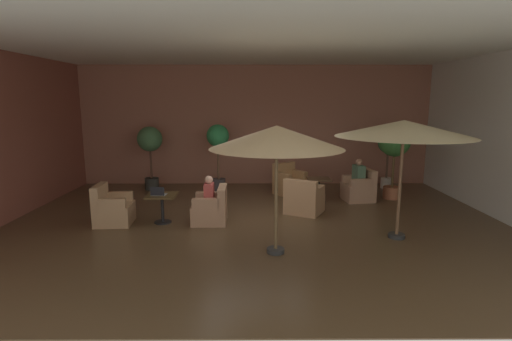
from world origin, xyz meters
The scene contains 20 objects.
ground_plane centered at (0.00, 0.00, -0.01)m, with size 11.24×8.52×0.02m, color brown.
wall_back_brick centered at (0.00, 4.22, 1.89)m, with size 11.24×0.08×3.78m, color #9E624D.
ceiling_slab centered at (0.00, 0.00, 3.81)m, with size 11.24×8.52×0.06m, color silver.
cafe_table_front_left centered at (-2.09, 0.06, 0.48)m, with size 0.64×0.64×0.64m.
armchair_front_left_north centered at (-1.00, 0.07, 0.31)m, with size 0.76×0.76×0.82m.
armchair_front_left_east centered at (-3.18, -0.01, 0.33)m, with size 0.81×0.80×0.89m.
cafe_table_front_right centered at (1.68, 1.81, 0.46)m, with size 0.61×0.61×0.64m.
armchair_front_right_north centered at (0.98, 2.73, 0.33)m, with size 1.05×1.04×0.89m.
armchair_front_right_east centered at (1.16, 0.79, 0.32)m, with size 1.07×1.06×0.86m.
armchair_front_right_south centered at (2.82, 1.98, 0.32)m, with size 0.85×0.83×0.85m.
patio_umbrella_tall_red centered at (0.34, -1.69, 2.07)m, with size 2.33×2.33×2.28m.
patio_umbrella_center_beige centered at (2.80, -0.94, 2.16)m, with size 2.59×2.59×2.33m.
potted_tree_left_corner centered at (-1.10, 2.99, 1.39)m, with size 0.66×0.66×2.01m.
potted_tree_mid_left centered at (-3.17, 3.34, 1.37)m, with size 0.75×0.75×1.92m.
potted_tree_mid_right centered at (4.06, 3.47, 1.24)m, with size 0.62×0.62×1.72m.
potted_tree_right_corner centered at (3.79, 2.19, 1.44)m, with size 0.84×0.84×2.02m.
patron_blue_shirt centered at (-1.04, 0.07, 0.71)m, with size 0.20×0.35×0.64m.
patron_by_window centered at (2.78, 1.98, 0.75)m, with size 0.28×0.42×0.69m.
iced_drink_cup centered at (-2.09, 0.03, 0.70)m, with size 0.08×0.08×0.11m, color white.
open_laptop centered at (-2.15, 0.00, 0.70)m, with size 0.33×0.25×0.20m.
Camera 1 is at (-0.05, -8.32, 2.72)m, focal length 27.33 mm.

